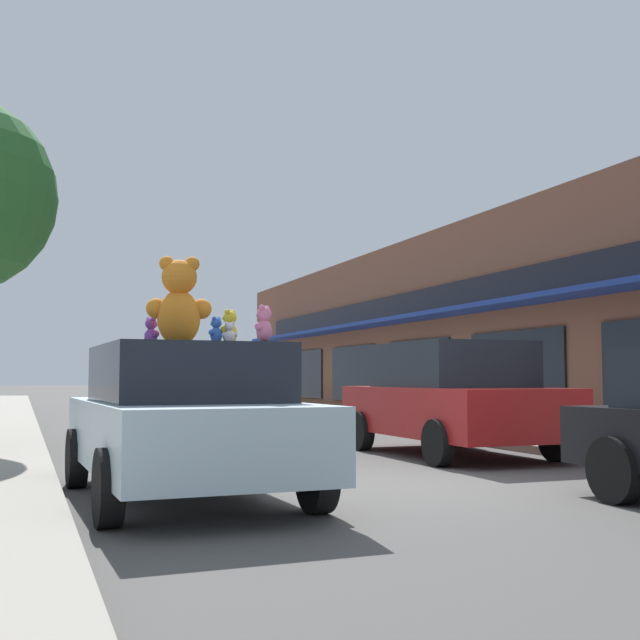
{
  "coord_description": "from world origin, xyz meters",
  "views": [
    {
      "loc": [
        -4.12,
        -8.44,
        1.24
      ],
      "look_at": [
        -0.3,
        1.81,
        2.03
      ],
      "focal_mm": 45.0,
      "sensor_mm": 36.0,
      "label": 1
    }
  ],
  "objects_px": {
    "teddy_bear_yellow": "(230,328)",
    "parked_car_far_center": "(452,398)",
    "teddy_bear_giant": "(179,303)",
    "teddy_bear_white": "(230,333)",
    "teddy_bear_pink": "(264,324)",
    "teddy_bear_blue": "(216,331)",
    "teddy_bear_purple": "(151,332)",
    "plush_art_car": "(185,418)"
  },
  "relations": [
    {
      "from": "plush_art_car",
      "to": "teddy_bear_white",
      "type": "height_order",
      "value": "teddy_bear_white"
    },
    {
      "from": "teddy_bear_white",
      "to": "plush_art_car",
      "type": "bearing_deg",
      "value": -39.74
    },
    {
      "from": "teddy_bear_white",
      "to": "parked_car_far_center",
      "type": "bearing_deg",
      "value": -127.5
    },
    {
      "from": "teddy_bear_pink",
      "to": "plush_art_car",
      "type": "bearing_deg",
      "value": -106.92
    },
    {
      "from": "parked_car_far_center",
      "to": "plush_art_car",
      "type": "bearing_deg",
      "value": -147.79
    },
    {
      "from": "teddy_bear_yellow",
      "to": "parked_car_far_center",
      "type": "relative_size",
      "value": 0.08
    },
    {
      "from": "plush_art_car",
      "to": "teddy_bear_giant",
      "type": "relative_size",
      "value": 4.52
    },
    {
      "from": "teddy_bear_white",
      "to": "teddy_bear_yellow",
      "type": "distance_m",
      "value": 0.13
    },
    {
      "from": "plush_art_car",
      "to": "teddy_bear_white",
      "type": "distance_m",
      "value": 1.04
    },
    {
      "from": "teddy_bear_white",
      "to": "teddy_bear_yellow",
      "type": "height_order",
      "value": "teddy_bear_yellow"
    },
    {
      "from": "teddy_bear_pink",
      "to": "teddy_bear_blue",
      "type": "bearing_deg",
      "value": -103.21
    },
    {
      "from": "teddy_bear_giant",
      "to": "teddy_bear_yellow",
      "type": "height_order",
      "value": "teddy_bear_giant"
    },
    {
      "from": "teddy_bear_blue",
      "to": "teddy_bear_purple",
      "type": "bearing_deg",
      "value": -106.45
    },
    {
      "from": "teddy_bear_yellow",
      "to": "teddy_bear_blue",
      "type": "height_order",
      "value": "teddy_bear_yellow"
    },
    {
      "from": "plush_art_car",
      "to": "teddy_bear_purple",
      "type": "height_order",
      "value": "teddy_bear_purple"
    },
    {
      "from": "teddy_bear_purple",
      "to": "parked_car_far_center",
      "type": "relative_size",
      "value": 0.07
    },
    {
      "from": "teddy_bear_yellow",
      "to": "teddy_bear_blue",
      "type": "bearing_deg",
      "value": -20.13
    },
    {
      "from": "teddy_bear_white",
      "to": "teddy_bear_purple",
      "type": "xyz_separation_m",
      "value": [
        -0.63,
        0.98,
        0.05
      ]
    },
    {
      "from": "plush_art_car",
      "to": "teddy_bear_purple",
      "type": "xyz_separation_m",
      "value": [
        -0.28,
        0.49,
        0.91
      ]
    },
    {
      "from": "teddy_bear_blue",
      "to": "teddy_bear_white",
      "type": "bearing_deg",
      "value": 118.51
    },
    {
      "from": "teddy_bear_pink",
      "to": "teddy_bear_yellow",
      "type": "distance_m",
      "value": 0.61
    },
    {
      "from": "teddy_bear_purple",
      "to": "parked_car_far_center",
      "type": "xyz_separation_m",
      "value": [
        5.17,
        2.59,
        -0.81
      ]
    },
    {
      "from": "plush_art_car",
      "to": "teddy_bear_blue",
      "type": "bearing_deg",
      "value": -65.54
    },
    {
      "from": "teddy_bear_yellow",
      "to": "teddy_bear_giant",
      "type": "bearing_deg",
      "value": -100.34
    },
    {
      "from": "plush_art_car",
      "to": "teddy_bear_giant",
      "type": "xyz_separation_m",
      "value": [
        -0.04,
        0.21,
        1.21
      ]
    },
    {
      "from": "plush_art_car",
      "to": "teddy_bear_pink",
      "type": "distance_m",
      "value": 1.44
    },
    {
      "from": "parked_car_far_center",
      "to": "teddy_bear_white",
      "type": "bearing_deg",
      "value": -141.9
    },
    {
      "from": "teddy_bear_blue",
      "to": "parked_car_far_center",
      "type": "height_order",
      "value": "teddy_bear_blue"
    },
    {
      "from": "teddy_bear_yellow",
      "to": "parked_car_far_center",
      "type": "height_order",
      "value": "teddy_bear_yellow"
    },
    {
      "from": "teddy_bear_white",
      "to": "teddy_bear_purple",
      "type": "bearing_deg",
      "value": -42.78
    },
    {
      "from": "teddy_bear_giant",
      "to": "teddy_bear_white",
      "type": "bearing_deg",
      "value": 131.03
    },
    {
      "from": "parked_car_far_center",
      "to": "teddy_bear_purple",
      "type": "bearing_deg",
      "value": -153.43
    },
    {
      "from": "teddy_bear_giant",
      "to": "teddy_bear_pink",
      "type": "relative_size",
      "value": 2.69
    },
    {
      "from": "teddy_bear_blue",
      "to": "parked_car_far_center",
      "type": "bearing_deg",
      "value": 172.44
    },
    {
      "from": "teddy_bear_white",
      "to": "parked_car_far_center",
      "type": "height_order",
      "value": "same"
    },
    {
      "from": "teddy_bear_yellow",
      "to": "teddy_bear_blue",
      "type": "relative_size",
      "value": 1.3
    },
    {
      "from": "teddy_bear_blue",
      "to": "plush_art_car",
      "type": "bearing_deg",
      "value": -108.22
    },
    {
      "from": "teddy_bear_giant",
      "to": "teddy_bear_blue",
      "type": "bearing_deg",
      "value": 123.34
    },
    {
      "from": "teddy_bear_giant",
      "to": "plush_art_car",
      "type": "bearing_deg",
      "value": 111.67
    },
    {
      "from": "plush_art_car",
      "to": "teddy_bear_yellow",
      "type": "height_order",
      "value": "teddy_bear_yellow"
    },
    {
      "from": "teddy_bear_pink",
      "to": "teddy_bear_blue",
      "type": "distance_m",
      "value": 0.61
    },
    {
      "from": "teddy_bear_giant",
      "to": "teddy_bear_white",
      "type": "height_order",
      "value": "teddy_bear_giant"
    }
  ]
}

